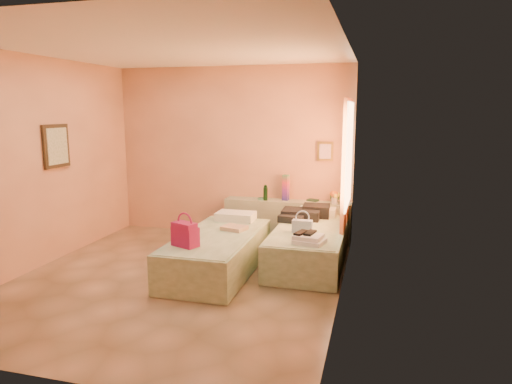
# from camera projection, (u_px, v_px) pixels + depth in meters

# --- Properties ---
(ground) EXTENTS (4.50, 4.50, 0.00)m
(ground) POSITION_uv_depth(u_px,v_px,m) (178.00, 279.00, 5.73)
(ground) COLOR tan
(ground) RESTS_ON ground
(room_walls) EXTENTS (4.02, 4.51, 2.81)m
(room_walls) POSITION_uv_depth(u_px,v_px,m) (207.00, 134.00, 5.89)
(room_walls) COLOR tan
(room_walls) RESTS_ON ground
(headboard_ledge) EXTENTS (2.05, 0.30, 0.65)m
(headboard_ledge) POSITION_uv_depth(u_px,v_px,m) (287.00, 220.00, 7.42)
(headboard_ledge) COLOR #A1AC8C
(headboard_ledge) RESTS_ON ground
(bed_left) EXTENTS (0.90, 2.00, 0.50)m
(bed_left) POSITION_uv_depth(u_px,v_px,m) (218.00, 253.00, 5.97)
(bed_left) COLOR beige
(bed_left) RESTS_ON ground
(bed_right) EXTENTS (0.90, 2.00, 0.50)m
(bed_right) POSITION_uv_depth(u_px,v_px,m) (310.00, 245.00, 6.30)
(bed_right) COLOR beige
(bed_right) RESTS_ON ground
(water_bottle) EXTENTS (0.09, 0.09, 0.24)m
(water_bottle) POSITION_uv_depth(u_px,v_px,m) (265.00, 193.00, 7.36)
(water_bottle) COLOR #123316
(water_bottle) RESTS_ON headboard_ledge
(rainbow_box) EXTENTS (0.11, 0.11, 0.42)m
(rainbow_box) POSITION_uv_depth(u_px,v_px,m) (286.00, 188.00, 7.36)
(rainbow_box) COLOR #AD1552
(rainbow_box) RESTS_ON headboard_ledge
(small_dish) EXTENTS (0.17, 0.17, 0.03)m
(small_dish) POSITION_uv_depth(u_px,v_px,m) (262.00, 199.00, 7.43)
(small_dish) COLOR #48856B
(small_dish) RESTS_ON headboard_ledge
(green_book) EXTENTS (0.20, 0.17, 0.03)m
(green_book) POSITION_uv_depth(u_px,v_px,m) (313.00, 200.00, 7.33)
(green_book) COLOR #23422D
(green_book) RESTS_ON headboard_ledge
(flower_vase) EXTENTS (0.20, 0.20, 0.24)m
(flower_vase) POSITION_uv_depth(u_px,v_px,m) (335.00, 196.00, 7.10)
(flower_vase) COLOR silver
(flower_vase) RESTS_ON headboard_ledge
(magenta_handbag) EXTENTS (0.35, 0.28, 0.29)m
(magenta_handbag) POSITION_uv_depth(u_px,v_px,m) (185.00, 234.00, 5.40)
(magenta_handbag) COLOR #AD1552
(magenta_handbag) RESTS_ON bed_left
(khaki_garment) EXTENTS (0.36, 0.32, 0.05)m
(khaki_garment) POSITION_uv_depth(u_px,v_px,m) (234.00, 228.00, 6.15)
(khaki_garment) COLOR tan
(khaki_garment) RESTS_ON bed_left
(clothes_pile) EXTENTS (0.60, 0.60, 0.18)m
(clothes_pile) POSITION_uv_depth(u_px,v_px,m) (304.00, 213.00, 6.75)
(clothes_pile) COLOR black
(clothes_pile) RESTS_ON bed_right
(blue_handbag) EXTENTS (0.26, 0.12, 0.17)m
(blue_handbag) POSITION_uv_depth(u_px,v_px,m) (302.00, 226.00, 6.00)
(blue_handbag) COLOR #3A5C8C
(blue_handbag) RESTS_ON bed_right
(towel_stack) EXTENTS (0.41, 0.37, 0.10)m
(towel_stack) POSITION_uv_depth(u_px,v_px,m) (310.00, 239.00, 5.53)
(towel_stack) COLOR silver
(towel_stack) RESTS_ON bed_right
(sandal_pair) EXTENTS (0.24, 0.28, 0.03)m
(sandal_pair) POSITION_uv_depth(u_px,v_px,m) (305.00, 233.00, 5.58)
(sandal_pair) COLOR black
(sandal_pair) RESTS_ON towel_stack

